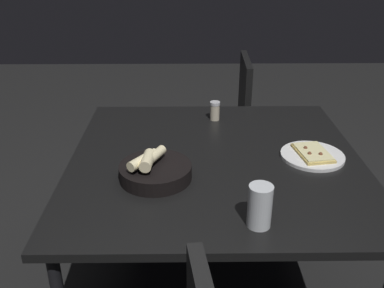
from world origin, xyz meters
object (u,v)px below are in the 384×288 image
(beer_glass, at_px, (260,208))
(pepper_shaker, at_px, (215,112))
(chair_near, at_px, (224,118))
(bread_basket, at_px, (155,170))
(dining_table, at_px, (216,169))
(pizza_plate, at_px, (312,155))

(beer_glass, distance_m, pepper_shaker, 0.84)
(beer_glass, distance_m, chair_near, 1.41)
(bread_basket, height_order, pepper_shaker, bread_basket)
(bread_basket, distance_m, chair_near, 1.18)
(beer_glass, bearing_deg, chair_near, 89.45)
(dining_table, relative_size, pepper_shaker, 12.83)
(dining_table, xyz_separation_m, beer_glass, (0.10, -0.44, 0.11))
(bread_basket, relative_size, beer_glass, 1.90)
(pizza_plate, relative_size, chair_near, 0.29)
(beer_glass, bearing_deg, bread_basket, 139.81)
(pizza_plate, height_order, pepper_shaker, pepper_shaker)
(bread_basket, bearing_deg, dining_table, 34.65)
(dining_table, xyz_separation_m, pepper_shaker, (0.02, 0.40, 0.09))
(bread_basket, height_order, chair_near, chair_near)
(dining_table, distance_m, pepper_shaker, 0.41)
(pizza_plate, xyz_separation_m, pepper_shaker, (-0.37, 0.39, 0.03))
(pizza_plate, bearing_deg, pepper_shaker, 133.02)
(beer_glass, bearing_deg, pepper_shaker, 95.74)
(pepper_shaker, bearing_deg, dining_table, -92.70)
(beer_glass, bearing_deg, pizza_plate, 57.55)
(chair_near, bearing_deg, beer_glass, -90.55)
(pizza_plate, xyz_separation_m, chair_near, (-0.27, 0.93, -0.23))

